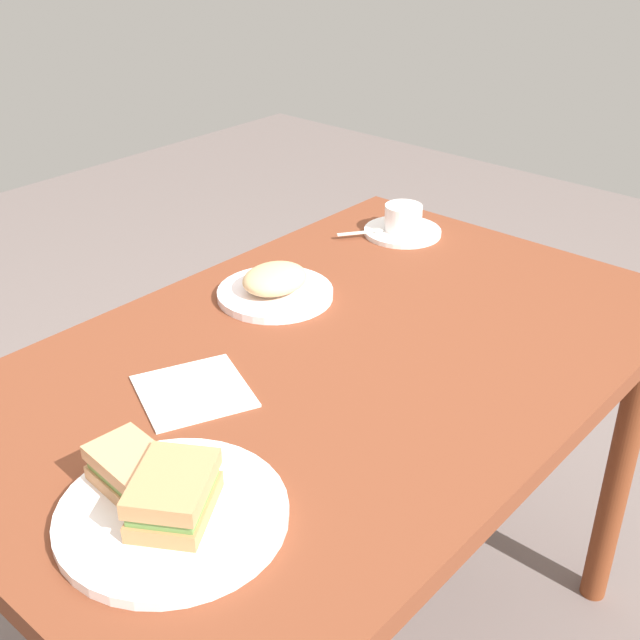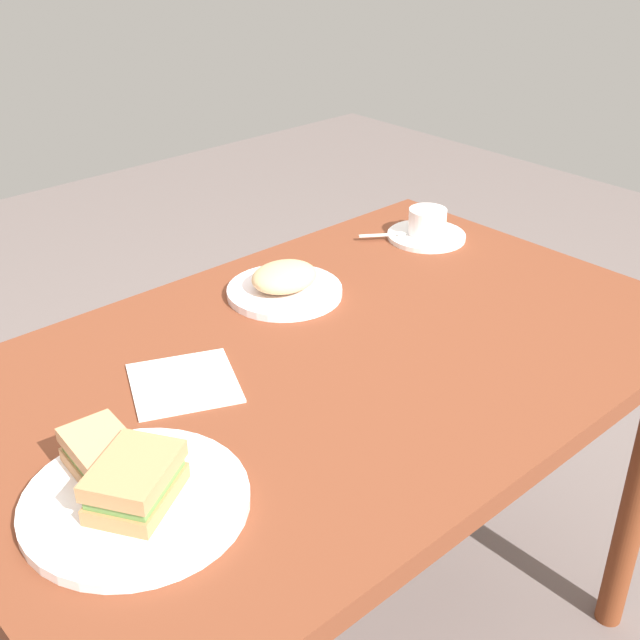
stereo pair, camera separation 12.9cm
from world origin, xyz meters
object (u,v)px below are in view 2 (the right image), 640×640
object	(u,v)px
dining_table	(329,403)
side_plate	(285,291)
sandwich_plate	(136,501)
sandwich_front	(135,482)
coffee_saucer	(426,236)
sandwich_back	(108,461)
coffee_cup	(427,221)
spoon	(391,234)
napkin	(184,383)

from	to	relation	value
dining_table	side_plate	size ratio (longest dim) A/B	5.85
dining_table	sandwich_plate	bearing A→B (deg)	-166.02
dining_table	sandwich_plate	xyz separation A→B (m)	(-0.40, -0.10, 0.10)
sandwich_front	coffee_saucer	size ratio (longest dim) A/B	0.88
sandwich_front	side_plate	xyz separation A→B (m)	(0.48, 0.31, -0.03)
dining_table	coffee_saucer	world-z (taller)	coffee_saucer
sandwich_back	coffee_cup	xyz separation A→B (m)	(0.86, 0.25, -0.00)
sandwich_front	spoon	bearing A→B (deg)	23.51
side_plate	napkin	xyz separation A→B (m)	(-0.29, -0.12, -0.01)
spoon	side_plate	world-z (taller)	spoon
sandwich_back	spoon	distance (m)	0.85
coffee_saucer	napkin	size ratio (longest dim) A/B	1.06
sandwich_plate	sandwich_front	size ratio (longest dim) A/B	1.93
coffee_saucer	side_plate	world-z (taller)	side_plate
sandwich_plate	sandwich_back	xyz separation A→B (m)	(-0.00, 0.05, 0.03)
spoon	napkin	world-z (taller)	spoon
coffee_saucer	napkin	distance (m)	0.68
napkin	side_plate	bearing A→B (deg)	22.10
sandwich_plate	coffee_saucer	bearing A→B (deg)	19.15
coffee_saucer	sandwich_plate	bearing A→B (deg)	-160.85
coffee_cup	side_plate	size ratio (longest dim) A/B	0.44
dining_table	side_plate	bearing A→B (deg)	68.74
sandwich_back	coffee_cup	bearing A→B (deg)	16.05
spoon	side_plate	distance (m)	0.32
side_plate	sandwich_back	bearing A→B (deg)	-152.93
coffee_saucer	coffee_cup	size ratio (longest dim) A/B	1.76
sandwich_plate	sandwich_back	bearing A→B (deg)	94.11
sandwich_back	napkin	world-z (taller)	sandwich_back
coffee_cup	spoon	world-z (taller)	coffee_cup
spoon	dining_table	bearing A→B (deg)	-148.70
dining_table	sandwich_front	distance (m)	0.44
spoon	coffee_saucer	bearing A→B (deg)	-35.29
sandwich_front	coffee_cup	size ratio (longest dim) A/B	1.56
dining_table	napkin	xyz separation A→B (m)	(-0.22, 0.08, 0.10)
dining_table	napkin	bearing A→B (deg)	159.75
sandwich_front	side_plate	size ratio (longest dim) A/B	0.69
dining_table	napkin	world-z (taller)	napkin
coffee_saucer	side_plate	xyz separation A→B (m)	(-0.38, 0.00, 0.00)
spoon	sandwich_front	bearing A→B (deg)	-156.49
sandwich_back	side_plate	world-z (taller)	sandwich_back
spoon	napkin	distance (m)	0.63
sandwich_plate	side_plate	distance (m)	0.57
sandwich_plate	sandwich_front	world-z (taller)	sandwich_front
sandwich_plate	spoon	world-z (taller)	spoon
coffee_cup	napkin	bearing A→B (deg)	-169.91
sandwich_plate	coffee_cup	xyz separation A→B (m)	(0.86, 0.30, 0.03)
dining_table	sandwich_front	bearing A→B (deg)	-165.08
sandwich_back	sandwich_front	bearing A→B (deg)	-86.90
sandwich_front	dining_table	bearing A→B (deg)	14.92
sandwich_front	coffee_saucer	distance (m)	0.91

